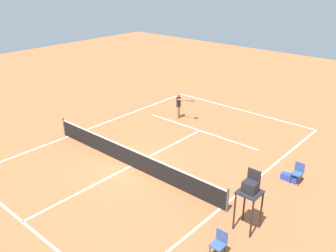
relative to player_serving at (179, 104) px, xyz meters
name	(u,v)px	position (x,y,z in m)	size (l,w,h in m)	color
ground_plane	(131,166)	(-2.18, 6.36, -1.01)	(60.00, 60.00, 0.00)	#B76038
court_lines	(131,166)	(-2.18, 6.36, -1.01)	(10.54, 20.74, 0.01)	white
tennis_net	(130,157)	(-2.18, 6.36, -0.52)	(11.14, 0.10, 1.07)	#4C4C51
player_serving	(179,104)	(0.00, 0.00, 0.00)	(1.31, 0.58, 1.70)	#9E704C
tennis_ball	(172,135)	(-1.39, 2.32, -0.98)	(0.07, 0.07, 0.07)	#CCE033
umpire_chair	(250,191)	(-8.79, 6.73, 0.59)	(0.80, 0.80, 2.41)	#232328
courtside_chair_near	(219,243)	(-8.80, 8.60, -0.48)	(0.44, 0.46, 0.95)	#262626
courtside_chair_mid	(298,172)	(-8.89, 2.45, -0.48)	(0.44, 0.46, 0.95)	#262626
equipment_bag	(289,178)	(-8.58, 2.52, -0.86)	(0.76, 0.32, 0.30)	#2647B7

